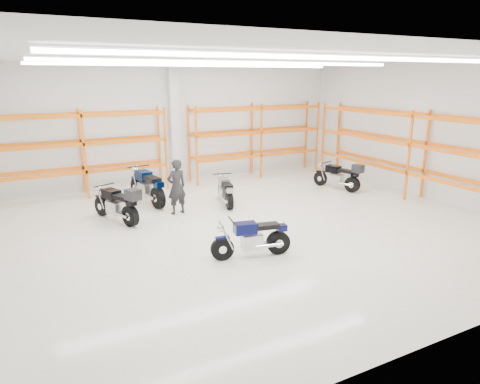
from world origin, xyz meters
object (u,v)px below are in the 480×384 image
motorcycle_back_d (340,177)px  motorcycle_back_c (226,191)px  motorcycle_back_a (119,205)px  structural_column (174,126)px  standing_man (177,187)px  motorcycle_main (255,239)px  motorcycle_back_b (148,187)px

motorcycle_back_d → motorcycle_back_c: bearing=176.7°
motorcycle_back_a → structural_column: bearing=50.9°
motorcycle_back_a → standing_man: standing_man is taller
motorcycle_back_d → structural_column: structural_column is taller
motorcycle_back_a → structural_column: size_ratio=0.46×
standing_man → structural_column: bearing=-118.4°
standing_man → motorcycle_main: bearing=87.6°
motorcycle_back_b → standing_man: size_ratio=1.39×
motorcycle_back_c → motorcycle_back_b: bearing=149.8°
motorcycle_back_a → structural_column: (3.00, 3.69, 1.73)m
motorcycle_back_b → motorcycle_back_d: (6.76, -1.55, -0.04)m
motorcycle_back_a → motorcycle_back_c: (3.47, 0.21, -0.09)m
motorcycle_main → motorcycle_back_a: 4.51m
structural_column → standing_man: bearing=-108.7°
motorcycle_back_d → standing_man: (-6.27, 0.07, 0.34)m
standing_man → structural_column: size_ratio=0.37×
motorcycle_back_b → motorcycle_back_d: 6.93m
motorcycle_back_b → standing_man: standing_man is taller
motorcycle_main → structural_column: 7.84m
motorcycle_back_a → motorcycle_back_d: motorcycle_back_a is taller
motorcycle_back_a → structural_column: structural_column is taller
motorcycle_main → motorcycle_back_d: motorcycle_back_d is taller
motorcycle_main → standing_man: standing_man is taller
standing_man → structural_column: 4.14m
motorcycle_main → motorcycle_back_a: size_ratio=0.92×
motorcycle_back_a → motorcycle_back_c: motorcycle_back_a is taller
motorcycle_back_c → motorcycle_back_d: bearing=-3.3°
motorcycle_back_d → structural_column: size_ratio=0.44×
motorcycle_back_b → standing_man: (0.49, -1.48, 0.30)m
motorcycle_main → structural_column: size_ratio=0.42×
structural_column → motorcycle_back_b: bearing=-128.2°
motorcycle_main → motorcycle_back_b: 5.48m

